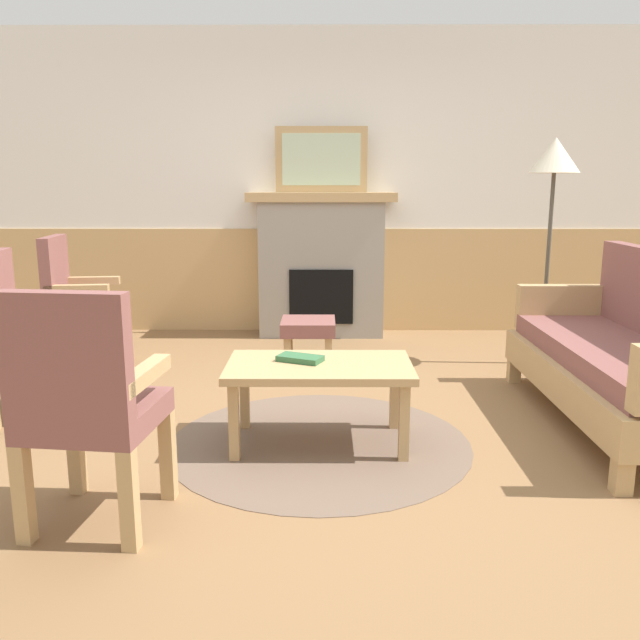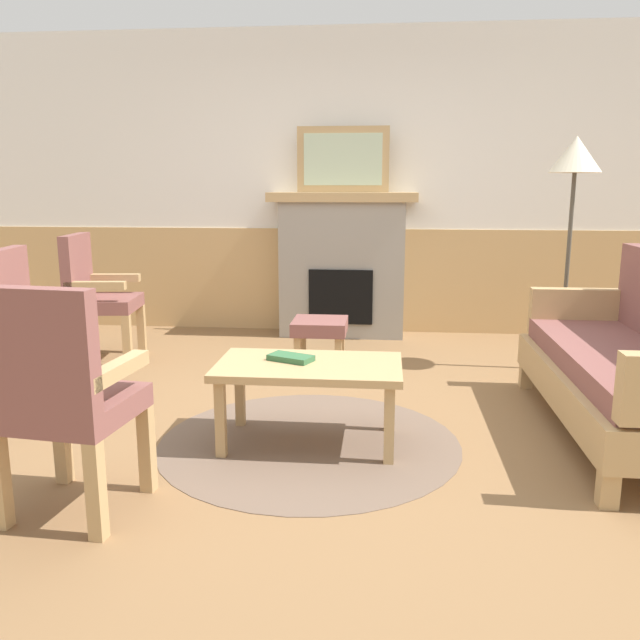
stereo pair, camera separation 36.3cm
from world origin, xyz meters
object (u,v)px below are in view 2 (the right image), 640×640
Objects in this scene: couch at (629,366)px; armchair_by_window_left at (95,292)px; floor_lamp_by_couch at (575,170)px; footstool at (320,329)px; armchair_near_fireplace at (33,321)px; fireplace at (342,264)px; book_on_table at (291,358)px; coffee_table at (309,373)px; armchair_front_left at (61,392)px; framed_picture at (343,159)px.

couch and armchair_by_window_left have the same top height.
couch is at bearing -89.68° from floor_lamp_by_couch.
footstool is 0.41× the size of armchair_near_fireplace.
book_on_table is at bearing -92.29° from fireplace.
couch reaches higher than book_on_table.
book_on_table is at bearing -139.22° from floor_lamp_by_couch.
coffee_table is at bearing -86.46° from footstool.
couch and armchair_front_left have the same top height.
floor_lamp_by_couch is at bearing 3.04° from footstool.
couch reaches higher than footstool.
footstool is 2.13m from floor_lamp_by_couch.
floor_lamp_by_couch reaches higher than book_on_table.
coffee_table is at bearing -136.83° from floor_lamp_by_couch.
couch is at bearing 9.10° from coffee_table.
armchair_front_left is (-0.80, -2.37, 0.25)m from footstool.
armchair_by_window_left is (-1.83, 1.50, 0.15)m from coffee_table.
coffee_table is (-1.70, -0.27, -0.01)m from couch.
couch is at bearing -2.32° from armchair_near_fireplace.
armchair_by_window_left is (-3.53, 1.23, 0.14)m from couch.
armchair_front_left reaches higher than coffee_table.
book_on_table is (-0.10, 0.04, 0.07)m from coffee_table.
fireplace is at bearing 87.71° from book_on_table.
couch reaches higher than coffee_table.
armchair_near_fireplace is 1.53m from armchair_front_left.
floor_lamp_by_couch is (3.41, 1.18, 0.91)m from armchair_near_fireplace.
armchair_front_left is at bearing -136.40° from floor_lamp_by_couch.
armchair_front_left is (-0.89, -3.45, -0.11)m from fireplace.
couch is 1.84× the size of armchair_front_left.
armchair_by_window_left reaches higher than footstool.
armchair_by_window_left is (-0.11, 1.09, 0.00)m from armchair_near_fireplace.
armchair_by_window_left is 2.56m from armchair_front_left.
armchair_by_window_left is at bearing -149.71° from framed_picture.
book_on_table is 1.46m from footstool.
book_on_table is 0.24× the size of armchair_front_left.
coffee_table is 4.15× the size of book_on_table.
armchair_by_window_left is 3.64m from floor_lamp_by_couch.
coffee_table is 0.98× the size of armchair_front_left.
armchair_near_fireplace is at bearing -160.99° from floor_lamp_by_couch.
framed_picture is 0.82× the size of armchair_by_window_left.
couch is 1.72m from coffee_table.
footstool is 0.24× the size of floor_lamp_by_couch.
framed_picture is at bearing 30.29° from armchair_by_window_left.
framed_picture reaches higher than coffee_table.
fireplace is 1.33× the size of armchair_front_left.
floor_lamp_by_couch reaches higher than armchair_front_left.
floor_lamp_by_couch is at bearing -30.21° from framed_picture.
framed_picture is 0.83× the size of coffee_table.
framed_picture is 3.09m from couch.
armchair_front_left is 3.68m from floor_lamp_by_couch.
footstool is at bearing 33.56° from armchair_near_fireplace.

